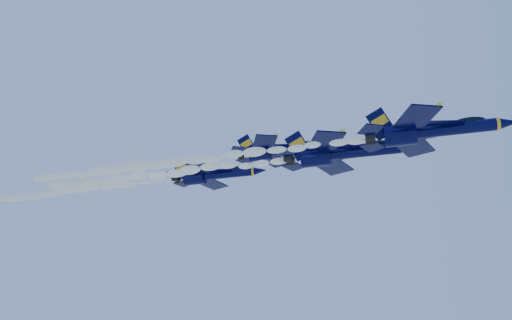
% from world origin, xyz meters
% --- Properties ---
extents(jet_lead, '(18.29, 15.00, 6.79)m').
position_xyz_m(jet_lead, '(20.38, -11.08, 148.73)').
color(jet_lead, black).
extents(smoke_trail_jet_lead, '(39.44, 1.89, 1.70)m').
position_xyz_m(smoke_trail_jet_lead, '(-7.15, -11.08, 148.35)').
color(smoke_trail_jet_lead, white).
extents(jet_second, '(19.49, 15.99, 7.24)m').
position_xyz_m(jet_second, '(9.02, -4.02, 150.15)').
color(jet_second, black).
extents(smoke_trail_jet_second, '(39.44, 2.02, 1.81)m').
position_xyz_m(smoke_trail_jet_second, '(-19.03, -4.02, 149.75)').
color(smoke_trail_jet_second, white).
extents(jet_third, '(16.55, 13.58, 6.15)m').
position_xyz_m(jet_third, '(-1.71, 3.24, 155.02)').
color(jet_third, black).
extents(smoke_trail_jet_third, '(39.44, 1.71, 1.54)m').
position_xyz_m(smoke_trail_jet_third, '(-28.51, 3.24, 154.66)').
color(smoke_trail_jet_third, white).
extents(jet_fourth, '(18.80, 15.43, 6.99)m').
position_xyz_m(jet_fourth, '(-16.98, 14.08, 156.48)').
color(jet_fourth, black).
extents(smoke_trail_jet_fourth, '(39.44, 1.94, 1.75)m').
position_xyz_m(smoke_trail_jet_fourth, '(-44.74, 14.08, 156.09)').
color(smoke_trail_jet_fourth, white).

